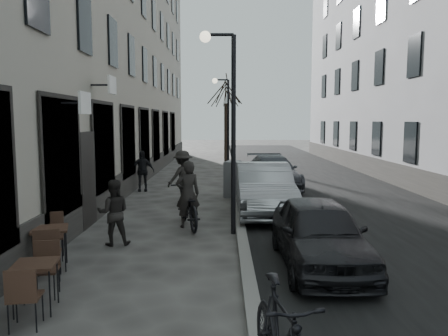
{
  "coord_description": "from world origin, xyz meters",
  "views": [
    {
      "loc": [
        -0.25,
        -4.99,
        2.91
      ],
      "look_at": [
        -0.24,
        5.12,
        1.8
      ],
      "focal_mm": 35.0,
      "sensor_mm": 36.0,
      "label": 1
    }
  ],
  "objects_px": {
    "utility_cabinet": "(233,179)",
    "bicycle": "(188,207)",
    "car_near": "(319,233)",
    "streetlamp_near": "(227,110)",
    "tree_far": "(226,96)",
    "tree_near": "(226,90)",
    "car_mid": "(263,189)",
    "car_far": "(273,172)",
    "pedestrian_mid": "(183,176)",
    "streetlamp_far": "(225,115)",
    "pedestrian_far": "(142,171)",
    "pedestrian_near": "(114,212)",
    "bistro_set_b": "(36,282)",
    "bistro_set_c": "(50,244)"
  },
  "relations": [
    {
      "from": "utility_cabinet",
      "to": "bicycle",
      "type": "bearing_deg",
      "value": -90.58
    },
    {
      "from": "bicycle",
      "to": "car_near",
      "type": "height_order",
      "value": "car_near"
    },
    {
      "from": "streetlamp_near",
      "to": "tree_far",
      "type": "xyz_separation_m",
      "value": [
        0.07,
        21.0,
        1.5
      ]
    },
    {
      "from": "tree_near",
      "to": "bicycle",
      "type": "height_order",
      "value": "tree_near"
    },
    {
      "from": "streetlamp_near",
      "to": "car_mid",
      "type": "xyz_separation_m",
      "value": [
        1.17,
        2.5,
        -2.38
      ]
    },
    {
      "from": "tree_near",
      "to": "car_far",
      "type": "relative_size",
      "value": 1.2
    },
    {
      "from": "pedestrian_mid",
      "to": "streetlamp_near",
      "type": "bearing_deg",
      "value": 70.32
    },
    {
      "from": "streetlamp_far",
      "to": "car_far",
      "type": "distance_m",
      "value": 5.33
    },
    {
      "from": "utility_cabinet",
      "to": "pedestrian_mid",
      "type": "distance_m",
      "value": 2.14
    },
    {
      "from": "streetlamp_far",
      "to": "pedestrian_far",
      "type": "distance_m",
      "value": 6.65
    },
    {
      "from": "tree_far",
      "to": "car_mid",
      "type": "distance_m",
      "value": 18.93
    },
    {
      "from": "car_near",
      "to": "car_mid",
      "type": "distance_m",
      "value": 5.07
    },
    {
      "from": "streetlamp_near",
      "to": "bicycle",
      "type": "relative_size",
      "value": 2.39
    },
    {
      "from": "tree_far",
      "to": "pedestrian_near",
      "type": "relative_size",
      "value": 3.69
    },
    {
      "from": "bistro_set_b",
      "to": "bistro_set_c",
      "type": "xyz_separation_m",
      "value": [
        -0.53,
        1.91,
        0.04
      ]
    },
    {
      "from": "tree_far",
      "to": "pedestrian_far",
      "type": "bearing_deg",
      "value": -103.85
    },
    {
      "from": "bistro_set_c",
      "to": "pedestrian_far",
      "type": "distance_m",
      "value": 9.47
    },
    {
      "from": "pedestrian_near",
      "to": "pedestrian_far",
      "type": "distance_m",
      "value": 7.84
    },
    {
      "from": "bistro_set_b",
      "to": "tree_near",
      "type": "bearing_deg",
      "value": 72.44
    },
    {
      "from": "streetlamp_far",
      "to": "pedestrian_near",
      "type": "bearing_deg",
      "value": -101.5
    },
    {
      "from": "tree_far",
      "to": "pedestrian_far",
      "type": "height_order",
      "value": "tree_far"
    },
    {
      "from": "bicycle",
      "to": "streetlamp_near",
      "type": "bearing_deg",
      "value": 130.23
    },
    {
      "from": "pedestrian_near",
      "to": "pedestrian_mid",
      "type": "distance_m",
      "value": 5.5
    },
    {
      "from": "streetlamp_near",
      "to": "car_mid",
      "type": "relative_size",
      "value": 1.07
    },
    {
      "from": "streetlamp_near",
      "to": "bistro_set_c",
      "type": "bearing_deg",
      "value": -142.5
    },
    {
      "from": "streetlamp_far",
      "to": "pedestrian_near",
      "type": "distance_m",
      "value": 13.48
    },
    {
      "from": "streetlamp_far",
      "to": "bicycle",
      "type": "height_order",
      "value": "streetlamp_far"
    },
    {
      "from": "pedestrian_far",
      "to": "car_mid",
      "type": "relative_size",
      "value": 0.35
    },
    {
      "from": "pedestrian_mid",
      "to": "car_far",
      "type": "relative_size",
      "value": 0.39
    },
    {
      "from": "bicycle",
      "to": "pedestrian_near",
      "type": "relative_size",
      "value": 1.38
    },
    {
      "from": "pedestrian_near",
      "to": "pedestrian_far",
      "type": "relative_size",
      "value": 0.92
    },
    {
      "from": "pedestrian_far",
      "to": "tree_near",
      "type": "bearing_deg",
      "value": 59.54
    },
    {
      "from": "pedestrian_near",
      "to": "utility_cabinet",
      "type": "bearing_deg",
      "value": -125.19
    },
    {
      "from": "pedestrian_near",
      "to": "pedestrian_far",
      "type": "xyz_separation_m",
      "value": [
        -0.78,
        7.8,
        0.07
      ]
    },
    {
      "from": "tree_far",
      "to": "bistro_set_c",
      "type": "height_order",
      "value": "tree_far"
    },
    {
      "from": "bistro_set_b",
      "to": "pedestrian_mid",
      "type": "relative_size",
      "value": 0.85
    },
    {
      "from": "car_mid",
      "to": "pedestrian_mid",
      "type": "bearing_deg",
      "value": 144.95
    },
    {
      "from": "car_mid",
      "to": "pedestrian_far",
      "type": "bearing_deg",
      "value": 136.71
    },
    {
      "from": "pedestrian_near",
      "to": "car_far",
      "type": "height_order",
      "value": "pedestrian_near"
    },
    {
      "from": "streetlamp_near",
      "to": "pedestrian_mid",
      "type": "xyz_separation_m",
      "value": [
        -1.53,
        4.38,
        -2.24
      ]
    },
    {
      "from": "streetlamp_far",
      "to": "car_near",
      "type": "relative_size",
      "value": 1.28
    },
    {
      "from": "tree_near",
      "to": "tree_far",
      "type": "xyz_separation_m",
      "value": [
        0.0,
        6.0,
        0.0
      ]
    },
    {
      "from": "tree_far",
      "to": "car_far",
      "type": "height_order",
      "value": "tree_far"
    },
    {
      "from": "tree_near",
      "to": "pedestrian_near",
      "type": "height_order",
      "value": "tree_near"
    },
    {
      "from": "streetlamp_far",
      "to": "bistro_set_b",
      "type": "distance_m",
      "value": 17.05
    },
    {
      "from": "bistro_set_b",
      "to": "pedestrian_far",
      "type": "distance_m",
      "value": 11.4
    },
    {
      "from": "bistro_set_c",
      "to": "bicycle",
      "type": "distance_m",
      "value": 4.16
    },
    {
      "from": "car_near",
      "to": "tree_far",
      "type": "bearing_deg",
      "value": 94.08
    },
    {
      "from": "pedestrian_mid",
      "to": "pedestrian_far",
      "type": "relative_size",
      "value": 1.1
    },
    {
      "from": "tree_near",
      "to": "car_far",
      "type": "distance_m",
      "value": 8.5
    }
  ]
}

